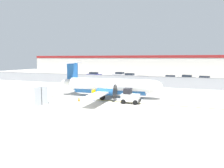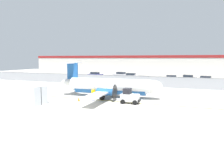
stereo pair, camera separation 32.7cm
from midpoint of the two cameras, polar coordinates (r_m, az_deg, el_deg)
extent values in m
plane|color=#BCB7AD|center=(27.31, -5.31, -4.95)|extent=(140.00, 140.00, 0.00)
cube|color=yellow|center=(29.08, -3.55, -4.22)|extent=(84.00, 0.20, 0.01)
cube|color=gray|center=(43.83, 5.23, 0.76)|extent=(98.00, 0.04, 2.00)
cylinder|color=slate|center=(43.74, 5.24, 2.13)|extent=(98.00, 0.10, 0.10)
cube|color=#38383A|center=(55.02, 8.53, 0.93)|extent=(98.00, 17.00, 0.12)
cube|color=beige|center=(72.95, 11.79, 4.76)|extent=(91.00, 8.00, 6.50)
cube|color=maroon|center=(68.98, 11.29, 7.04)|extent=(91.00, 0.20, 0.80)
cylinder|color=white|center=(30.85, -0.98, -0.29)|extent=(11.65, 2.71, 1.90)
ellipsoid|color=white|center=(29.55, 10.28, -0.71)|extent=(2.79, 1.99, 1.80)
ellipsoid|color=white|center=(33.21, -10.98, 0.43)|extent=(3.32, 1.27, 1.05)
cylinder|color=#1E5193|center=(30.92, -0.97, -1.25)|extent=(10.44, 2.21, 1.48)
cube|color=white|center=(30.90, -0.80, -1.35)|extent=(2.73, 16.07, 0.18)
cylinder|color=#1E5193|center=(33.30, 0.91, -0.77)|extent=(2.26, 1.05, 0.90)
cone|color=black|center=(33.00, 2.83, -0.84)|extent=(0.48, 0.47, 0.44)
cylinder|color=#262626|center=(32.97, 3.08, -0.85)|extent=(0.19, 2.10, 2.10)
cylinder|color=#1E5193|center=(28.40, -2.03, -2.06)|extent=(2.26, 1.05, 0.90)
cone|color=black|center=(28.04, 0.19, -2.17)|extent=(0.48, 0.47, 0.44)
cylinder|color=#262626|center=(28.00, 0.48, -2.18)|extent=(0.19, 2.10, 2.10)
cube|color=#1E5193|center=(32.96, -10.57, 2.75)|extent=(1.71, 0.30, 3.10)
cube|color=white|center=(32.96, -10.86, 5.44)|extent=(1.44, 4.87, 0.14)
cylinder|color=#59595B|center=(29.98, 6.45, -2.39)|extent=(0.15, 0.15, 0.97)
cylinder|color=black|center=(30.06, 6.43, -3.31)|extent=(0.61, 0.26, 0.60)
cylinder|color=#59595B|center=(33.15, -0.28, -1.42)|extent=(0.15, 0.15, 0.90)
cylinder|color=black|center=(33.22, -0.28, -2.18)|extent=(0.77, 0.27, 0.76)
cylinder|color=#59595B|center=(29.01, -2.90, -2.59)|extent=(0.15, 0.15, 0.90)
cylinder|color=black|center=(29.09, -2.89, -3.46)|extent=(0.77, 0.27, 0.76)
cube|color=silver|center=(26.83, 4.50, -3.57)|extent=(2.22, 1.14, 0.90)
cube|color=black|center=(26.80, 3.80, -1.84)|extent=(0.92, 1.02, 0.70)
cube|color=black|center=(26.61, 6.89, -4.34)|extent=(0.18, 1.10, 0.30)
cylinder|color=black|center=(27.30, 6.35, -4.37)|extent=(0.56, 0.19, 0.56)
cylinder|color=black|center=(26.16, 5.73, -4.85)|extent=(0.56, 0.19, 0.56)
cylinder|color=black|center=(27.68, 3.33, -4.19)|extent=(0.56, 0.19, 0.56)
cylinder|color=black|center=(26.56, 2.58, -4.65)|extent=(0.56, 0.19, 0.56)
cylinder|color=#191E4C|center=(28.75, -4.95, -3.50)|extent=(0.22, 0.22, 0.85)
cylinder|color=#191E4C|center=(28.71, -5.34, -3.52)|extent=(0.22, 0.22, 0.85)
cylinder|color=yellow|center=(28.61, -5.16, -2.08)|extent=(0.48, 0.48, 0.60)
cylinder|color=yellow|center=(28.65, -4.73, -2.00)|extent=(0.14, 0.14, 0.55)
cylinder|color=yellow|center=(28.57, -5.59, -2.04)|extent=(0.14, 0.14, 0.55)
sphere|color=tan|center=(28.55, -5.17, -1.21)|extent=(0.22, 0.22, 0.22)
cube|color=#B7BCC1|center=(27.71, -19.95, -2.85)|extent=(2.65, 2.30, 2.20)
cube|color=#333338|center=(27.71, -19.95, -2.85)|extent=(2.43, 0.41, 2.20)
cube|color=orange|center=(28.66, -8.94, -4.41)|extent=(0.36, 0.36, 0.04)
cone|color=orange|center=(28.60, -8.95, -3.79)|extent=(0.28, 0.28, 0.60)
cylinder|color=white|center=(28.58, -8.96, -3.63)|extent=(0.17, 0.17, 0.08)
cube|color=orange|center=(31.83, 3.96, -3.24)|extent=(0.36, 0.36, 0.04)
cone|color=orange|center=(31.78, 3.96, -2.67)|extent=(0.28, 0.28, 0.60)
cylinder|color=white|center=(31.76, 3.97, -2.53)|extent=(0.17, 0.17, 0.08)
cube|color=navy|center=(62.45, -4.82, 2.28)|extent=(4.25, 1.83, 0.80)
cube|color=#262D38|center=(62.47, -4.95, 2.90)|extent=(2.25, 1.63, 0.56)
cylinder|color=black|center=(62.64, -3.30, 2.01)|extent=(0.61, 0.22, 0.60)
cylinder|color=black|center=(61.03, -4.05, 1.88)|extent=(0.61, 0.22, 0.60)
cylinder|color=black|center=(63.92, -5.55, 2.08)|extent=(0.61, 0.22, 0.60)
cylinder|color=black|center=(62.36, -6.34, 1.96)|extent=(0.61, 0.22, 0.60)
cube|color=silver|center=(62.49, 1.77, 2.30)|extent=(4.36, 2.14, 0.80)
cube|color=#262D38|center=(62.38, 1.90, 2.92)|extent=(2.35, 1.79, 0.56)
cylinder|color=black|center=(62.33, 0.25, 2.00)|extent=(0.62, 0.26, 0.60)
cylinder|color=black|center=(63.93, 0.99, 2.11)|extent=(0.62, 0.26, 0.60)
cylinder|color=black|center=(61.11, 2.59, 1.90)|extent=(0.62, 0.26, 0.60)
cylinder|color=black|center=(62.74, 3.28, 2.02)|extent=(0.62, 0.26, 0.60)
cube|color=silver|center=(57.82, 4.63, 1.93)|extent=(4.29, 1.95, 0.80)
cube|color=#262D38|center=(57.82, 4.50, 2.61)|extent=(2.29, 1.69, 0.56)
cylinder|color=black|center=(58.24, 6.23, 1.63)|extent=(0.61, 0.24, 0.60)
cylinder|color=black|center=(56.54, 5.65, 1.49)|extent=(0.61, 0.24, 0.60)
cylinder|color=black|center=(59.18, 3.65, 1.74)|extent=(0.61, 0.24, 0.60)
cylinder|color=black|center=(57.51, 3.01, 1.60)|extent=(0.61, 0.24, 0.60)
cube|color=#B28C19|center=(49.01, 7.97, 1.04)|extent=(4.25, 1.83, 0.80)
cube|color=#262D38|center=(48.99, 7.82, 1.84)|extent=(2.25, 1.63, 0.56)
cylinder|color=black|center=(49.57, 9.80, 0.70)|extent=(0.61, 0.22, 0.60)
cylinder|color=black|center=(47.83, 9.30, 0.49)|extent=(0.61, 0.22, 0.60)
cylinder|color=black|center=(50.28, 6.69, 0.83)|extent=(0.61, 0.22, 0.60)
cylinder|color=black|center=(48.56, 6.09, 0.63)|extent=(0.61, 0.22, 0.60)
cube|color=black|center=(52.56, 14.63, 1.26)|extent=(4.37, 2.17, 0.80)
cube|color=#262D38|center=(52.51, 14.82, 2.00)|extent=(2.36, 1.80, 0.56)
cylinder|color=black|center=(51.72, 13.07, 0.87)|extent=(0.62, 0.27, 0.60)
cylinder|color=black|center=(53.51, 13.13, 1.05)|extent=(0.62, 0.27, 0.60)
cylinder|color=black|center=(51.72, 16.17, 0.77)|extent=(0.62, 0.27, 0.60)
cylinder|color=black|center=(53.51, 16.12, 0.97)|extent=(0.62, 0.27, 0.60)
cube|color=slate|center=(54.41, 18.66, 1.31)|extent=(4.29, 1.93, 0.80)
cube|color=#262D38|center=(54.34, 18.84, 2.01)|extent=(2.28, 1.68, 0.56)
cylinder|color=black|center=(53.70, 17.06, 0.95)|extent=(0.61, 0.23, 0.60)
cylinder|color=black|center=(55.48, 17.30, 1.12)|extent=(0.61, 0.23, 0.60)
cylinder|color=black|center=(53.43, 20.04, 0.81)|extent=(0.61, 0.23, 0.60)
cylinder|color=black|center=(55.21, 20.18, 0.99)|extent=(0.61, 0.23, 0.60)
cube|color=silver|center=(52.47, 23.00, 0.94)|extent=(4.39, 2.26, 0.80)
cube|color=#262D38|center=(52.43, 22.87, 1.69)|extent=(2.39, 1.85, 0.56)
cylinder|color=black|center=(53.27, 24.59, 0.60)|extent=(0.62, 0.28, 0.60)
cylinder|color=black|center=(51.48, 24.42, 0.42)|extent=(0.62, 0.28, 0.60)
cylinder|color=black|center=(53.55, 21.60, 0.76)|extent=(0.62, 0.28, 0.60)
cylinder|color=black|center=(51.78, 21.34, 0.59)|extent=(0.62, 0.28, 0.60)
camera|label=1|loc=(0.16, -90.30, -0.03)|focal=35.00mm
camera|label=2|loc=(0.16, 89.70, 0.03)|focal=35.00mm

